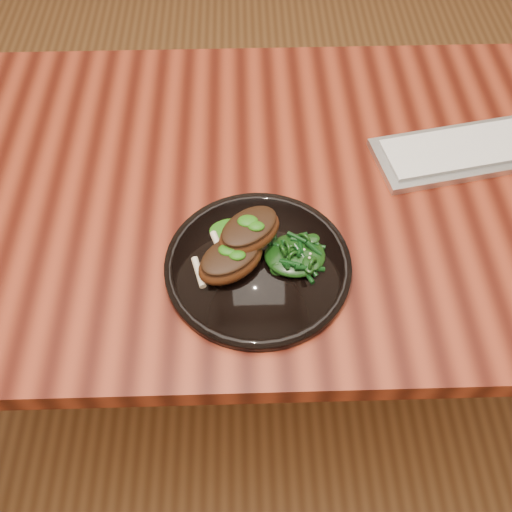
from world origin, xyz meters
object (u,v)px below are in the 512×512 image
(lamb_chop_front, at_px, (230,260))
(desk, at_px, (273,210))
(plate, at_px, (258,265))
(greens_heap, at_px, (295,253))
(keyboard, at_px, (491,146))

(lamb_chop_front, bearing_deg, desk, 68.82)
(plate, relative_size, greens_heap, 3.07)
(greens_heap, height_order, keyboard, greens_heap)
(plate, bearing_deg, desk, 79.53)
(desk, height_order, keyboard, keyboard)
(lamb_chop_front, distance_m, keyboard, 0.56)
(desk, xyz_separation_m, plate, (-0.04, -0.19, 0.09))
(desk, distance_m, plate, 0.22)
(plate, distance_m, lamb_chop_front, 0.05)
(desk, distance_m, greens_heap, 0.22)
(greens_heap, xyz_separation_m, keyboard, (0.38, 0.25, -0.02))
(desk, xyz_separation_m, lamb_chop_front, (-0.08, -0.20, 0.12))
(lamb_chop_front, bearing_deg, plate, 14.06)
(desk, bearing_deg, keyboard, 9.20)
(desk, relative_size, keyboard, 3.50)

